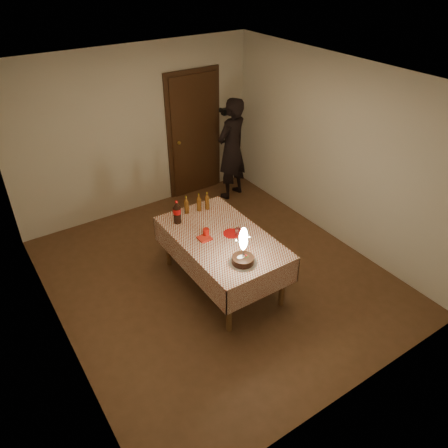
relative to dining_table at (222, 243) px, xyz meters
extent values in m
cube|color=brown|center=(0.02, 0.16, -0.64)|extent=(4.00, 4.50, 0.01)
cube|color=beige|center=(0.02, 2.41, 0.66)|extent=(4.00, 0.04, 2.60)
cube|color=beige|center=(0.02, -2.09, 0.66)|extent=(4.00, 0.04, 2.60)
cube|color=beige|center=(-1.98, 0.16, 0.66)|extent=(0.04, 4.50, 2.60)
cube|color=beige|center=(2.02, 0.16, 0.66)|extent=(0.04, 4.50, 2.60)
cube|color=silver|center=(0.02, 0.16, 1.96)|extent=(4.00, 4.50, 0.04)
cube|color=#472814|center=(1.02, 2.38, 0.38)|extent=(0.85, 0.05, 2.05)
sphere|color=#B28C33|center=(0.70, 2.33, 0.36)|extent=(0.06, 0.06, 0.06)
cube|color=brown|center=(0.00, 0.00, 0.07)|extent=(0.90, 1.60, 0.04)
cylinder|color=brown|center=(-0.39, -0.74, -0.30)|extent=(0.07, 0.07, 0.69)
cylinder|color=brown|center=(0.39, -0.74, -0.30)|extent=(0.07, 0.07, 0.69)
cylinder|color=brown|center=(-0.39, 0.74, -0.30)|extent=(0.07, 0.07, 0.69)
cylinder|color=brown|center=(0.39, 0.74, -0.30)|extent=(0.07, 0.07, 0.69)
cube|color=beige|center=(0.00, 0.00, 0.09)|extent=(1.02, 1.72, 0.01)
cube|color=beige|center=(0.00, -0.85, -0.08)|extent=(1.02, 0.01, 0.34)
cube|color=beige|center=(0.00, 0.85, -0.08)|extent=(1.02, 0.01, 0.34)
cube|color=beige|center=(-0.50, 0.00, -0.08)|extent=(0.01, 1.72, 0.34)
cube|color=beige|center=(0.50, 0.00, -0.08)|extent=(0.01, 1.72, 0.34)
cylinder|color=white|center=(-0.09, -0.57, 0.10)|extent=(0.31, 0.31, 0.01)
cylinder|color=black|center=(-0.09, -0.57, 0.14)|extent=(0.25, 0.25, 0.08)
cylinder|color=white|center=(-0.11, -0.56, 0.18)|extent=(0.07, 0.07, 0.00)
sphere|color=red|center=(-0.06, -0.58, 0.19)|extent=(0.02, 0.02, 0.02)
cube|color=#19721E|center=(-0.04, -0.59, 0.18)|extent=(0.02, 0.01, 0.00)
cube|color=#19721E|center=(-0.07, -0.60, 0.18)|extent=(0.01, 0.02, 0.00)
cylinder|color=#262628|center=(-0.09, -0.57, 0.24)|extent=(0.01, 0.01, 0.12)
ellipsoid|color=#FFF2BF|center=(-0.09, -0.57, 0.43)|extent=(0.09, 0.09, 0.29)
sphere|color=white|center=(-0.09, -0.57, 0.32)|extent=(0.04, 0.04, 0.04)
cylinder|color=#B30D0C|center=(0.14, -0.02, 0.10)|extent=(0.22, 0.22, 0.01)
cylinder|color=#B6160C|center=(-0.16, 0.11, 0.15)|extent=(0.08, 0.08, 0.10)
cylinder|color=white|center=(0.18, -0.08, 0.14)|extent=(0.07, 0.07, 0.09)
cube|color=red|center=(-0.21, 0.07, 0.11)|extent=(0.15, 0.15, 0.02)
cylinder|color=black|center=(-0.30, 0.58, 0.21)|extent=(0.10, 0.10, 0.22)
cylinder|color=red|center=(-0.30, 0.58, 0.27)|extent=(0.10, 0.10, 0.07)
cone|color=black|center=(-0.30, 0.58, 0.36)|extent=(0.10, 0.10, 0.08)
cylinder|color=red|center=(-0.30, 0.58, 0.40)|extent=(0.03, 0.03, 0.02)
cylinder|color=#5E3510|center=(-0.09, 0.72, 0.19)|extent=(0.06, 0.06, 0.18)
cone|color=#5E3510|center=(-0.09, 0.72, 0.31)|extent=(0.06, 0.06, 0.06)
cylinder|color=olive|center=(-0.09, 0.72, 0.34)|extent=(0.02, 0.02, 0.02)
cylinder|color=#5E3510|center=(0.20, 0.66, 0.19)|extent=(0.06, 0.06, 0.18)
cone|color=#5E3510|center=(0.20, 0.66, 0.31)|extent=(0.06, 0.06, 0.06)
cylinder|color=olive|center=(0.20, 0.66, 0.34)|extent=(0.02, 0.02, 0.02)
cylinder|color=#5E3510|center=(0.09, 0.68, 0.19)|extent=(0.06, 0.06, 0.18)
cone|color=#5E3510|center=(0.09, 0.68, 0.31)|extent=(0.06, 0.06, 0.06)
cylinder|color=olive|center=(0.09, 0.68, 0.34)|extent=(0.02, 0.02, 0.02)
imported|color=black|center=(1.44, 1.89, 0.22)|extent=(0.73, 0.58, 1.73)
cube|color=black|center=(1.41, 2.02, 0.84)|extent=(0.15, 0.12, 0.10)
cylinder|color=black|center=(1.38, 2.09, 0.84)|extent=(0.10, 0.10, 0.08)
camera|label=1|loc=(-2.41, -3.68, 3.15)|focal=35.00mm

